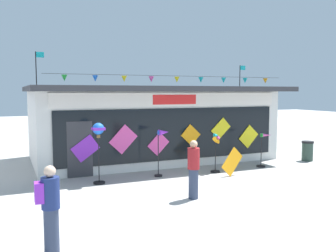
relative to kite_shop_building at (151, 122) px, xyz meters
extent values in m
plane|color=#ADAAA5|center=(-0.06, -6.29, -1.65)|extent=(80.00, 80.00, 0.00)
cube|color=silver|center=(0.00, 0.07, -0.12)|extent=(10.29, 5.25, 3.06)
cube|color=#333338|center=(0.00, -0.45, 1.51)|extent=(10.69, 6.29, 0.20)
cube|color=white|center=(0.00, -2.60, 1.09)|extent=(9.46, 0.08, 0.54)
cube|color=red|center=(0.00, -2.63, 1.09)|extent=(1.85, 0.04, 0.37)
cube|color=black|center=(0.00, -2.59, -0.28)|extent=(9.26, 0.06, 2.04)
cube|color=#333338|center=(-3.70, -2.60, -0.65)|extent=(0.90, 0.07, 2.00)
cube|color=purple|center=(-3.51, -2.65, -0.62)|extent=(1.06, 0.03, 1.00)
cube|color=#EA4CA3|center=(-2.11, -2.65, -0.37)|extent=(1.11, 0.03, 1.12)
cube|color=#EA4CA3|center=(-0.70, -2.65, -0.62)|extent=(0.91, 0.03, 0.92)
cube|color=orange|center=(0.71, -2.65, -0.34)|extent=(0.88, 0.03, 0.88)
cube|color=yellow|center=(2.11, -2.65, -0.14)|extent=(0.94, 0.03, 0.93)
cube|color=yellow|center=(3.52, -2.65, -0.54)|extent=(1.01, 0.03, 1.02)
cylinder|color=black|center=(0.00, -2.82, 2.00)|extent=(9.88, 0.01, 0.01)
cone|color=green|center=(-4.20, -2.82, 1.86)|extent=(0.20, 0.20, 0.22)
cone|color=blue|center=(-3.15, -2.82, 1.86)|extent=(0.20, 0.20, 0.22)
cone|color=yellow|center=(-2.10, -2.82, 1.86)|extent=(0.20, 0.20, 0.22)
cone|color=#EA4CA3|center=(-1.05, -2.82, 1.86)|extent=(0.20, 0.20, 0.22)
cone|color=yellow|center=(0.00, -2.82, 1.86)|extent=(0.20, 0.20, 0.22)
cone|color=#19B7BC|center=(1.05, -2.82, 1.86)|extent=(0.20, 0.20, 0.22)
cone|color=#19B7BC|center=(2.11, -2.82, 1.86)|extent=(0.20, 0.20, 0.22)
cone|color=#19B7BC|center=(3.16, -2.82, 1.86)|extent=(0.20, 0.20, 0.22)
cone|color=orange|center=(4.21, -2.82, 1.86)|extent=(0.20, 0.20, 0.22)
cylinder|color=black|center=(-4.89, 0.07, 2.30)|extent=(0.04, 0.04, 1.39)
cube|color=#19B7BC|center=(-4.73, 0.07, 2.87)|extent=(0.32, 0.02, 0.22)
cylinder|color=black|center=(4.90, 0.07, 2.17)|extent=(0.04, 0.04, 1.12)
cube|color=#19B7BC|center=(5.06, 0.07, 2.61)|extent=(0.32, 0.02, 0.22)
cylinder|color=black|center=(-3.30, -3.81, -1.62)|extent=(0.39, 0.39, 0.06)
cylinder|color=black|center=(-3.30, -3.81, -0.83)|extent=(0.03, 0.03, 1.64)
sphere|color=blue|center=(-3.30, -3.81, 0.18)|extent=(0.39, 0.39, 0.39)
cube|color=purple|center=(-3.30, -3.81, 0.18)|extent=(0.39, 0.39, 0.08)
cube|color=brown|center=(-3.30, -3.81, -0.07)|extent=(0.10, 0.10, 0.10)
cylinder|color=black|center=(-1.11, -3.64, -1.62)|extent=(0.28, 0.28, 0.06)
cylinder|color=black|center=(-1.11, -3.64, -0.86)|extent=(0.03, 0.03, 1.59)
cone|color=purple|center=(-0.89, -3.64, -0.06)|extent=(0.47, 0.31, 0.22)
cylinder|color=blue|center=(-1.11, -3.64, -0.06)|extent=(0.03, 0.16, 0.16)
cylinder|color=black|center=(1.12, -3.89, -1.62)|extent=(0.35, 0.35, 0.06)
cylinder|color=black|center=(1.12, -3.89, -1.00)|extent=(0.03, 0.03, 1.30)
cylinder|color=black|center=(1.12, -3.93, -0.35)|extent=(0.06, 0.04, 0.06)
cone|color=#EA4CA3|center=(1.24, -3.93, -0.35)|extent=(0.17, 0.18, 0.17)
cone|color=#19B7BC|center=(1.12, -3.93, -0.23)|extent=(0.18, 0.17, 0.17)
cone|color=orange|center=(1.00, -3.93, -0.35)|extent=(0.17, 0.18, 0.17)
cone|color=orange|center=(1.12, -3.93, -0.47)|extent=(0.18, 0.17, 0.17)
cylinder|color=black|center=(3.33, -3.77, -1.62)|extent=(0.36, 0.36, 0.06)
cylinder|color=black|center=(3.33, -3.77, -1.01)|extent=(0.03, 0.03, 1.29)
cone|color=#EA4CA3|center=(3.55, -3.77, -0.36)|extent=(0.46, 0.28, 0.16)
cylinder|color=green|center=(3.33, -3.77, -0.36)|extent=(0.03, 0.16, 0.16)
cylinder|color=#333D56|center=(-5.34, -8.67, -1.22)|extent=(0.28, 0.28, 0.86)
cylinder|color=navy|center=(-5.34, -8.67, -0.49)|extent=(0.34, 0.34, 0.60)
sphere|color=beige|center=(-5.34, -8.67, -0.08)|extent=(0.22, 0.22, 0.22)
cube|color=purple|center=(-5.54, -8.67, -0.46)|extent=(0.16, 0.26, 0.38)
cylinder|color=#333D56|center=(-1.24, -6.60, -1.22)|extent=(0.28, 0.28, 0.86)
cylinder|color=maroon|center=(-1.24, -6.60, -0.49)|extent=(0.34, 0.34, 0.60)
sphere|color=tan|center=(-1.24, -6.60, -0.08)|extent=(0.22, 0.22, 0.22)
cylinder|color=#2D4238|center=(6.07, -3.49, -1.26)|extent=(0.48, 0.48, 0.79)
cylinder|color=black|center=(6.07, -3.49, -0.82)|extent=(0.52, 0.52, 0.08)
cube|color=orange|center=(1.39, -4.61, -1.14)|extent=(1.03, 0.25, 1.03)
camera|label=1|loc=(-6.03, -15.69, 1.39)|focal=39.28mm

